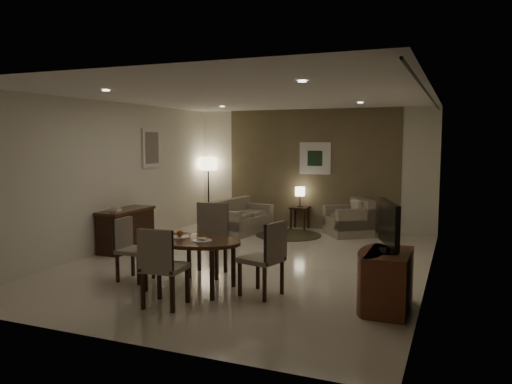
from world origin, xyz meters
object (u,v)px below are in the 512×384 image
at_px(chair_near, 165,266).
at_px(chair_left, 135,250).
at_px(dining_table, 190,264).
at_px(chair_right, 261,258).
at_px(sofa, 242,216).
at_px(floor_lamp, 208,190).
at_px(side_table, 300,218).
at_px(armchair, 348,217).
at_px(tv_cabinet, 389,281).
at_px(chair_far, 207,240).
at_px(console_desk, 126,230).

bearing_deg(chair_near, chair_left, -42.06).
height_order(dining_table, chair_right, chair_right).
height_order(sofa, floor_lamp, floor_lamp).
distance_m(chair_near, side_table, 5.64).
relative_size(armchair, floor_lamp, 0.54).
relative_size(tv_cabinet, floor_lamp, 0.56).
bearing_deg(chair_right, sofa, -138.61).
bearing_deg(armchair, chair_near, -47.44).
relative_size(chair_far, chair_left, 1.18).
height_order(console_desk, armchair, armchair).
relative_size(chair_near, chair_far, 0.93).
bearing_deg(tv_cabinet, floor_lamp, 135.89).
height_order(tv_cabinet, chair_right, chair_right).
bearing_deg(chair_left, dining_table, -94.11).
bearing_deg(dining_table, armchair, 75.62).
height_order(armchair, side_table, armchair).
distance_m(tv_cabinet, chair_left, 3.54).
bearing_deg(chair_far, tv_cabinet, -19.75).
distance_m(dining_table, chair_near, 0.74).
bearing_deg(floor_lamp, sofa, -34.29).
distance_m(sofa, floor_lamp, 1.59).
distance_m(console_desk, armchair, 4.55).
xyz_separation_m(tv_cabinet, sofa, (-3.63, 3.89, 0.01)).
height_order(chair_far, floor_lamp, floor_lamp).
bearing_deg(console_desk, tv_cabinet, -17.05).
bearing_deg(chair_left, floor_lamp, 15.61).
distance_m(tv_cabinet, floor_lamp, 6.84).
bearing_deg(chair_far, console_desk, 147.82).
distance_m(chair_far, sofa, 3.48).
bearing_deg(console_desk, chair_left, -49.68).
distance_m(tv_cabinet, sofa, 5.32).
bearing_deg(dining_table, console_desk, 144.00).
bearing_deg(chair_far, chair_right, -36.80).
height_order(console_desk, side_table, console_desk).
height_order(tv_cabinet, chair_far, chair_far).
xyz_separation_m(dining_table, sofa, (-1.03, 4.05, 0.02)).
bearing_deg(floor_lamp, side_table, 0.05).
bearing_deg(dining_table, chair_right, 6.47).
bearing_deg(floor_lamp, armchair, -4.96).
height_order(dining_table, chair_near, chair_near).
relative_size(sofa, side_table, 2.98).
xyz_separation_m(console_desk, side_table, (2.31, 3.25, -0.12)).
distance_m(chair_near, sofa, 4.90).
relative_size(tv_cabinet, chair_right, 0.92).
bearing_deg(chair_right, tv_cabinet, 105.96).
relative_size(chair_left, sofa, 0.59).
relative_size(chair_near, chair_right, 1.00).
distance_m(chair_far, chair_right, 1.24).
distance_m(chair_left, chair_right, 1.93).
distance_m(tv_cabinet, dining_table, 2.61).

